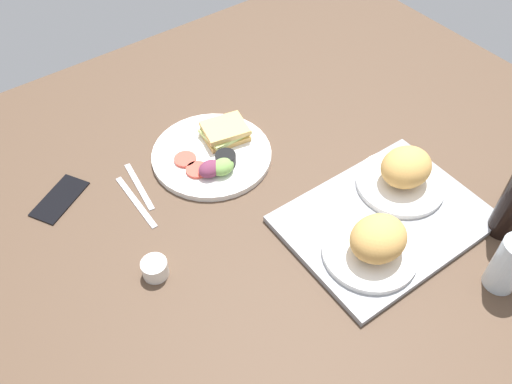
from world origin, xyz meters
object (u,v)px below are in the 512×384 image
drinking_glass (509,265)px  cell_phone (60,198)px  knife (136,201)px  serving_tray (384,220)px  espresso_cup (155,268)px  bread_plate_far (375,243)px  bread_plate_near (404,173)px  fork (139,186)px  plate_with_salad (215,152)px

drinking_glass → cell_phone: (65.09, -76.89, -6.37)cm
drinking_glass → knife: bearing=-52.1°
serving_tray → espresso_cup: 52.82cm
bread_plate_far → knife: 56.47cm
cell_phone → bread_plate_near: bearing=116.0°
drinking_glass → fork: bearing=-55.4°
espresso_cup → cell_phone: espresso_cup is taller
plate_with_salad → drinking_glass: bearing=112.1°
cell_phone → drinking_glass: bearing=100.3°
bread_plate_far → cell_phone: size_ratio=1.44×
bread_plate_near → cell_phone: 82.28cm
bread_plate_far → drinking_glass: size_ratio=1.53×
bread_plate_far → plate_with_salad: (10.06, -46.58, -4.07)cm
drinking_glass → cell_phone: 100.94cm
bread_plate_far → drinking_glass: drinking_glass is taller
serving_tray → bread_plate_far: bearing=29.9°
knife → espresso_cup: bearing=-15.7°
bread_plate_near → fork: bread_plate_near is taller
serving_tray → espresso_cup: size_ratio=8.04×
bread_plate_near → espresso_cup: 61.51cm
drinking_glass → knife: drinking_glass is taller
bread_plate_near → serving_tray: bearing=26.0°
bread_plate_far → drinking_glass: 26.57cm
serving_tray → cell_phone: (57.50, -51.11, -0.40)cm
serving_tray → fork: size_ratio=2.65×
bread_plate_near → plate_with_salad: bearing=-50.0°
bread_plate_near → plate_with_salad: 47.09cm
bread_plate_near → espresso_cup: bearing=-13.0°
espresso_cup → drinking_glass: bearing=141.8°
knife → drinking_glass: bearing=38.7°
serving_tray → bread_plate_far: 12.03cm
bread_plate_far → plate_with_salad: 47.83cm
plate_with_salad → knife: size_ratio=1.61×
serving_tray → drinking_glass: drinking_glass is taller
bread_plate_far → knife: size_ratio=1.09×
bread_plate_far → fork: (30.71, -48.98, -5.45)cm
plate_with_salad → serving_tray: bearing=115.5°
plate_with_salad → drinking_glass: size_ratio=2.26×
knife → cell_phone: size_ratio=1.32×
fork → knife: same height
plate_with_salad → drinking_glass: drinking_glass is taller
bread_plate_far → espresso_cup: (39.75, -24.48, -3.70)cm
bread_plate_far → bread_plate_near: bearing=-152.1°
bread_plate_near → knife: size_ratio=1.11×
serving_tray → cell_phone: serving_tray is taller
espresso_cup → fork: espresso_cup is taller
knife → bread_plate_far: bearing=37.6°
serving_tray → cell_phone: bearing=-41.6°
plate_with_salad → espresso_cup: bearing=36.7°
bread_plate_near → knife: 64.04cm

